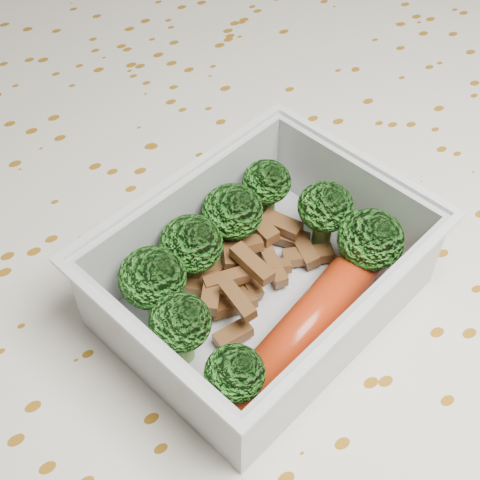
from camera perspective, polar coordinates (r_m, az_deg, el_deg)
dining_table at (r=0.52m, az=0.21°, el=-7.27°), size 1.40×0.90×0.75m
tablecloth at (r=0.48m, az=0.22°, el=-3.99°), size 1.46×0.96×0.19m
lunch_container at (r=0.41m, az=1.89°, el=-3.53°), size 0.22×0.19×0.07m
broccoli_florets at (r=0.40m, az=0.63°, el=-1.04°), size 0.17×0.14×0.05m
meat_pile at (r=0.42m, az=0.85°, el=-2.36°), size 0.10×0.07×0.03m
sausage at (r=0.40m, az=6.44°, el=-6.53°), size 0.16×0.08×0.03m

